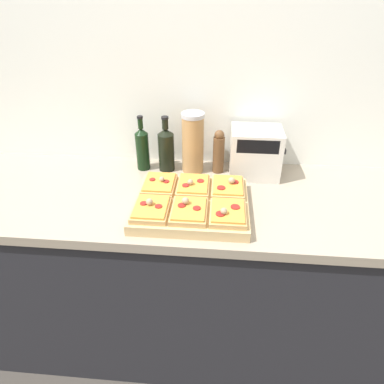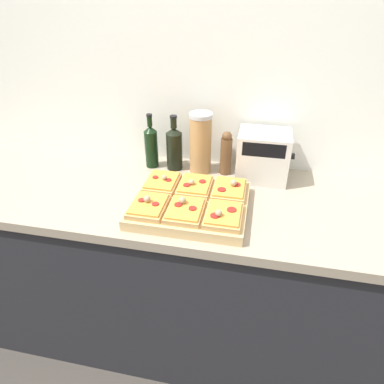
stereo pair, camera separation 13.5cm
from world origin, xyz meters
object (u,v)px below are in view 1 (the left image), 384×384
object	(u,v)px
olive_oil_bottle	(142,148)
pepper_mill	(219,152)
wine_bottle	(166,149)
grain_jar_tall	(193,143)
toaster_oven	(255,152)
cutting_board	(191,205)

from	to	relation	value
olive_oil_bottle	pepper_mill	distance (m)	0.36
wine_bottle	olive_oil_bottle	bearing A→B (deg)	-180.00
grain_jar_tall	toaster_oven	xyz separation A→B (m)	(0.28, -0.01, -0.03)
grain_jar_tall	toaster_oven	distance (m)	0.29
grain_jar_tall	olive_oil_bottle	bearing A→B (deg)	-180.00
wine_bottle	pepper_mill	size ratio (longest dim) A/B	1.27
wine_bottle	toaster_oven	xyz separation A→B (m)	(0.41, -0.01, 0.00)
wine_bottle	toaster_oven	distance (m)	0.41
olive_oil_bottle	grain_jar_tall	world-z (taller)	grain_jar_tall
pepper_mill	toaster_oven	distance (m)	0.17
olive_oil_bottle	pepper_mill	world-z (taller)	olive_oil_bottle
wine_bottle	pepper_mill	bearing A→B (deg)	0.00
olive_oil_bottle	pepper_mill	bearing A→B (deg)	0.00
cutting_board	toaster_oven	world-z (taller)	toaster_oven
cutting_board	grain_jar_tall	distance (m)	0.35
pepper_mill	wine_bottle	bearing A→B (deg)	180.00
olive_oil_bottle	grain_jar_tall	xyz separation A→B (m)	(0.24, 0.00, 0.03)
grain_jar_tall	toaster_oven	size ratio (longest dim) A/B	1.14
wine_bottle	grain_jar_tall	size ratio (longest dim) A/B	0.93
cutting_board	olive_oil_bottle	size ratio (longest dim) A/B	1.69
cutting_board	pepper_mill	xyz separation A→B (m)	(0.10, 0.33, 0.08)
cutting_board	grain_jar_tall	world-z (taller)	grain_jar_tall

